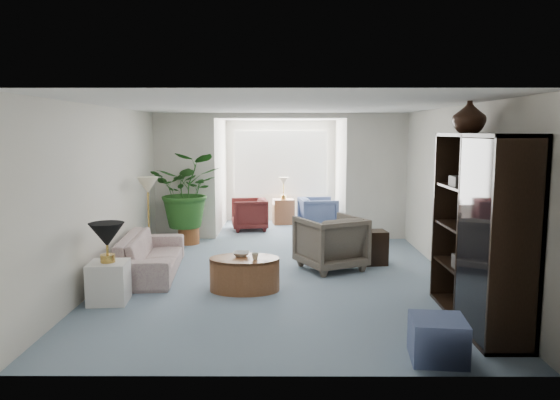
{
  "coord_description": "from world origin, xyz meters",
  "views": [
    {
      "loc": [
        0.03,
        -7.42,
        2.15
      ],
      "look_at": [
        0.0,
        0.6,
        1.1
      ],
      "focal_mm": 33.9,
      "sensor_mm": 36.0,
      "label": 1
    }
  ],
  "objects_px": {
    "sunroom_chair_maroon": "(249,214)",
    "end_table": "(109,282)",
    "coffee_table": "(245,274)",
    "wingback_chair": "(330,242)",
    "floor_lamp": "(148,185)",
    "coffee_bowl": "(241,254)",
    "framed_picture": "(457,164)",
    "table_lamp": "(107,235)",
    "side_table_dark": "(372,247)",
    "sunroom_chair_blue": "(318,214)",
    "entertainment_cabinet": "(480,230)",
    "cabinet_urn": "(469,116)",
    "coffee_cup": "(255,256)",
    "plant_pot": "(189,235)",
    "sunroom_table": "(283,212)",
    "ottoman": "(438,339)",
    "sofa": "(151,254)"
  },
  "relations": [
    {
      "from": "sofa",
      "to": "sunroom_table",
      "type": "bearing_deg",
      "value": -29.74
    },
    {
      "from": "coffee_bowl",
      "to": "sunroom_chair_maroon",
      "type": "distance_m",
      "value": 4.33
    },
    {
      "from": "coffee_table",
      "to": "sunroom_table",
      "type": "height_order",
      "value": "sunroom_table"
    },
    {
      "from": "table_lamp",
      "to": "wingback_chair",
      "type": "xyz_separation_m",
      "value": [
        2.94,
        1.65,
        -0.45
      ]
    },
    {
      "from": "plant_pot",
      "to": "coffee_cup",
      "type": "bearing_deg",
      "value": -65.15
    },
    {
      "from": "end_table",
      "to": "sunroom_chair_maroon",
      "type": "relative_size",
      "value": 0.68
    },
    {
      "from": "table_lamp",
      "to": "plant_pot",
      "type": "bearing_deg",
      "value": 83.59
    },
    {
      "from": "side_table_dark",
      "to": "sunroom_table",
      "type": "xyz_separation_m",
      "value": [
        -1.42,
        3.73,
        0.02
      ]
    },
    {
      "from": "end_table",
      "to": "coffee_bowl",
      "type": "xyz_separation_m",
      "value": [
        1.63,
        0.61,
        0.22
      ]
    },
    {
      "from": "wingback_chair",
      "to": "sunroom_chair_maroon",
      "type": "height_order",
      "value": "wingback_chair"
    },
    {
      "from": "table_lamp",
      "to": "floor_lamp",
      "type": "xyz_separation_m",
      "value": [
        -0.06,
        2.31,
        0.38
      ]
    },
    {
      "from": "side_table_dark",
      "to": "sunroom_chair_blue",
      "type": "bearing_deg",
      "value": 102.74
    },
    {
      "from": "sunroom_chair_maroon",
      "to": "cabinet_urn",
      "type": "bearing_deg",
      "value": 21.22
    },
    {
      "from": "cabinet_urn",
      "to": "ottoman",
      "type": "height_order",
      "value": "cabinet_urn"
    },
    {
      "from": "coffee_bowl",
      "to": "side_table_dark",
      "type": "height_order",
      "value": "side_table_dark"
    },
    {
      "from": "coffee_table",
      "to": "side_table_dark",
      "type": "bearing_deg",
      "value": 36.22
    },
    {
      "from": "framed_picture",
      "to": "coffee_bowl",
      "type": "height_order",
      "value": "framed_picture"
    },
    {
      "from": "framed_picture",
      "to": "sunroom_chair_maroon",
      "type": "xyz_separation_m",
      "value": [
        -3.14,
        4.07,
        -1.35
      ]
    },
    {
      "from": "sunroom_chair_maroon",
      "to": "end_table",
      "type": "bearing_deg",
      "value": -25.07
    },
    {
      "from": "end_table",
      "to": "coffee_table",
      "type": "distance_m",
      "value": 1.75
    },
    {
      "from": "table_lamp",
      "to": "plant_pot",
      "type": "distance_m",
      "value": 3.59
    },
    {
      "from": "floor_lamp",
      "to": "coffee_bowl",
      "type": "height_order",
      "value": "floor_lamp"
    },
    {
      "from": "end_table",
      "to": "wingback_chair",
      "type": "distance_m",
      "value": 3.38
    },
    {
      "from": "table_lamp",
      "to": "sunroom_chair_blue",
      "type": "relative_size",
      "value": 0.56
    },
    {
      "from": "coffee_table",
      "to": "entertainment_cabinet",
      "type": "xyz_separation_m",
      "value": [
        2.71,
        -1.18,
        0.84
      ]
    },
    {
      "from": "coffee_cup",
      "to": "plant_pot",
      "type": "height_order",
      "value": "coffee_cup"
    },
    {
      "from": "entertainment_cabinet",
      "to": "sunroom_chair_maroon",
      "type": "relative_size",
      "value": 2.79
    },
    {
      "from": "sofa",
      "to": "entertainment_cabinet",
      "type": "bearing_deg",
      "value": -120.57
    },
    {
      "from": "end_table",
      "to": "wingback_chair",
      "type": "height_order",
      "value": "wingback_chair"
    },
    {
      "from": "table_lamp",
      "to": "entertainment_cabinet",
      "type": "relative_size",
      "value": 0.21
    },
    {
      "from": "end_table",
      "to": "coffee_table",
      "type": "relative_size",
      "value": 0.54
    },
    {
      "from": "sunroom_chair_blue",
      "to": "end_table",
      "type": "bearing_deg",
      "value": 140.47
    },
    {
      "from": "ottoman",
      "to": "coffee_cup",
      "type": "bearing_deg",
      "value": 131.23
    },
    {
      "from": "coffee_cup",
      "to": "cabinet_urn",
      "type": "relative_size",
      "value": 0.24
    },
    {
      "from": "end_table",
      "to": "entertainment_cabinet",
      "type": "height_order",
      "value": "entertainment_cabinet"
    },
    {
      "from": "end_table",
      "to": "sunroom_chair_maroon",
      "type": "distance_m",
      "value": 5.15
    },
    {
      "from": "coffee_cup",
      "to": "plant_pot",
      "type": "bearing_deg",
      "value": 114.85
    },
    {
      "from": "wingback_chair",
      "to": "sunroom_table",
      "type": "relative_size",
      "value": 1.59
    },
    {
      "from": "end_table",
      "to": "cabinet_urn",
      "type": "bearing_deg",
      "value": -2.24
    },
    {
      "from": "coffee_bowl",
      "to": "plant_pot",
      "type": "xyz_separation_m",
      "value": [
        -1.23,
        2.89,
        -0.32
      ]
    },
    {
      "from": "floor_lamp",
      "to": "coffee_cup",
      "type": "xyz_separation_m",
      "value": [
        1.89,
        -1.9,
        -0.76
      ]
    },
    {
      "from": "sunroom_chair_blue",
      "to": "sunroom_table",
      "type": "relative_size",
      "value": 1.36
    },
    {
      "from": "sunroom_chair_blue",
      "to": "side_table_dark",
      "type": "bearing_deg",
      "value": -175.77
    },
    {
      "from": "sofa",
      "to": "entertainment_cabinet",
      "type": "xyz_separation_m",
      "value": [
        4.18,
        -2.02,
        0.77
      ]
    },
    {
      "from": "cabinet_urn",
      "to": "sunroom_chair_maroon",
      "type": "relative_size",
      "value": 0.53
    },
    {
      "from": "ottoman",
      "to": "sunroom_chair_blue",
      "type": "relative_size",
      "value": 0.64
    },
    {
      "from": "coffee_table",
      "to": "sunroom_chair_blue",
      "type": "relative_size",
      "value": 1.21
    },
    {
      "from": "wingback_chair",
      "to": "ottoman",
      "type": "xyz_separation_m",
      "value": [
        0.71,
        -3.33,
        -0.22
      ]
    },
    {
      "from": "coffee_cup",
      "to": "sunroom_chair_maroon",
      "type": "xyz_separation_m",
      "value": [
        -0.36,
        4.52,
        -0.15
      ]
    },
    {
      "from": "table_lamp",
      "to": "side_table_dark",
      "type": "relative_size",
      "value": 0.8
    }
  ]
}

